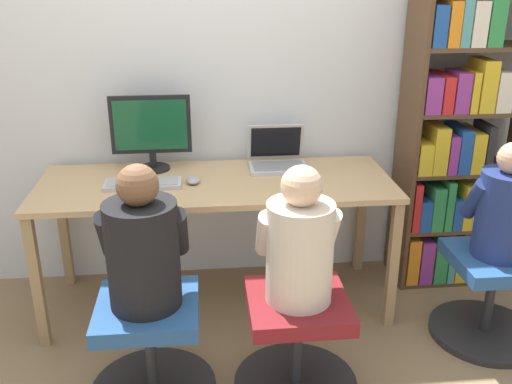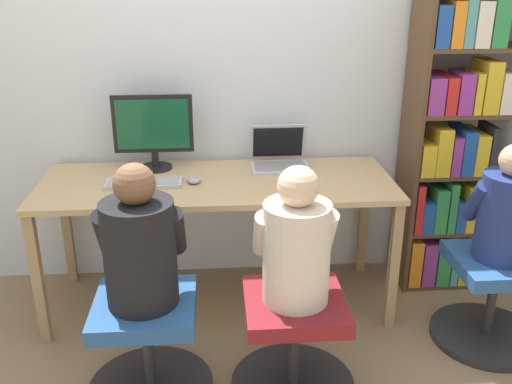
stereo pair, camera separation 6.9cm
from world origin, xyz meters
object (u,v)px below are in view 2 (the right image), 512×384
(bookshelf, at_px, (458,152))
(office_chair_side, at_px, (492,298))
(laptop, at_px, (279,159))
(keyboard, at_px, (144,183))
(office_chair_left, at_px, (148,347))
(person_at_laptop, at_px, (296,244))
(person_near_shelf, at_px, (507,211))
(person_at_monitor, at_px, (139,245))
(office_chair_right, at_px, (294,344))
(desktop_monitor, at_px, (153,131))

(bookshelf, relative_size, office_chair_side, 3.13)
(laptop, xyz_separation_m, keyboard, (-0.74, -0.24, -0.04))
(office_chair_left, bearing_deg, office_chair_side, 9.16)
(person_at_laptop, relative_size, person_near_shelf, 1.04)
(person_at_monitor, bearing_deg, person_at_laptop, -2.35)
(office_chair_left, distance_m, office_chair_side, 1.73)
(office_chair_left, distance_m, office_chair_right, 0.65)
(desktop_monitor, xyz_separation_m, person_at_laptop, (0.67, -0.98, -0.23))
(desktop_monitor, distance_m, bookshelf, 1.73)
(person_at_monitor, xyz_separation_m, person_at_laptop, (0.65, -0.03, -0.01))
(person_at_laptop, xyz_separation_m, bookshelf, (1.06, 0.91, 0.09))
(keyboard, bearing_deg, person_near_shelf, -13.28)
(office_chair_left, relative_size, office_chair_right, 1.00)
(keyboard, distance_m, office_chair_side, 1.88)
(desktop_monitor, bearing_deg, person_at_monitor, -88.91)
(person_at_laptop, bearing_deg, laptop, 87.95)
(office_chair_right, height_order, person_near_shelf, person_near_shelf)
(bookshelf, bearing_deg, laptop, 177.69)
(laptop, xyz_separation_m, office_chair_right, (-0.03, -0.96, -0.55))
(person_at_laptop, relative_size, office_chair_side, 1.07)
(person_near_shelf, bearing_deg, keyboard, 166.72)
(person_at_laptop, height_order, bookshelf, bookshelf)
(keyboard, bearing_deg, person_at_laptop, -45.54)
(person_near_shelf, bearing_deg, office_chair_side, -90.00)
(desktop_monitor, relative_size, bookshelf, 0.25)
(office_chair_left, xyz_separation_m, office_chair_right, (0.65, -0.03, 0.00))
(office_chair_side, bearing_deg, office_chair_left, -170.84)
(office_chair_side, bearing_deg, person_at_monitor, -171.00)
(person_at_laptop, distance_m, bookshelf, 1.40)
(laptop, distance_m, person_at_laptop, 0.96)
(person_at_monitor, bearing_deg, laptop, 53.62)
(person_at_monitor, relative_size, person_near_shelf, 1.07)
(laptop, bearing_deg, bookshelf, -2.31)
(office_chair_left, xyz_separation_m, person_at_monitor, (-0.00, 0.00, 0.50))
(person_near_shelf, bearing_deg, bookshelf, 89.88)
(person_at_monitor, bearing_deg, office_chair_right, -2.75)
(laptop, relative_size, bookshelf, 0.18)
(person_at_laptop, bearing_deg, keyboard, 134.46)
(desktop_monitor, distance_m, office_chair_side, 1.99)
(keyboard, bearing_deg, office_chair_side, -13.42)
(office_chair_left, bearing_deg, desktop_monitor, 91.09)
(person_at_monitor, distance_m, office_chair_side, 1.80)
(keyboard, relative_size, bookshelf, 0.22)
(desktop_monitor, relative_size, office_chair_right, 0.78)
(laptop, bearing_deg, person_at_monitor, -126.38)
(laptop, distance_m, office_chair_right, 1.11)
(bookshelf, distance_m, person_near_shelf, 0.62)
(keyboard, distance_m, person_at_monitor, 0.69)
(keyboard, xyz_separation_m, person_near_shelf, (1.76, -0.42, -0.03))
(keyboard, height_order, office_chair_side, keyboard)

